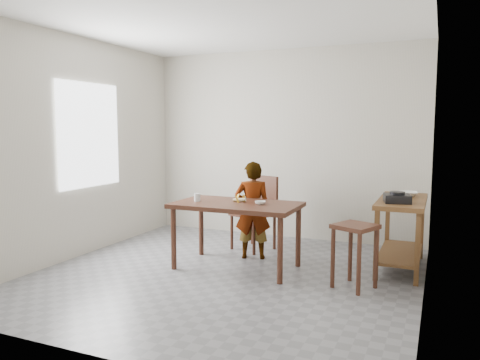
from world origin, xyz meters
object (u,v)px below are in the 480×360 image
at_px(prep_counter, 401,234).
at_px(dining_table, 237,235).
at_px(child, 253,210).
at_px(stool, 354,256).
at_px(dining_chair, 253,213).

bearing_deg(prep_counter, dining_table, -157.85).
distance_m(child, stool, 1.48).
relative_size(dining_table, dining_chair, 1.46).
height_order(prep_counter, child, child).
bearing_deg(dining_table, prep_counter, 22.15).
xyz_separation_m(child, stool, (1.33, -0.60, -0.27)).
distance_m(child, dining_chair, 0.43).
bearing_deg(stool, prep_counter, 66.48).
bearing_deg(dining_chair, stool, -12.82).
height_order(dining_table, prep_counter, prep_counter).
distance_m(prep_counter, dining_chair, 1.86).
distance_m(dining_table, prep_counter, 1.86).
xyz_separation_m(dining_table, child, (0.02, 0.44, 0.22)).
relative_size(dining_table, prep_counter, 1.17).
distance_m(dining_table, child, 0.50).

